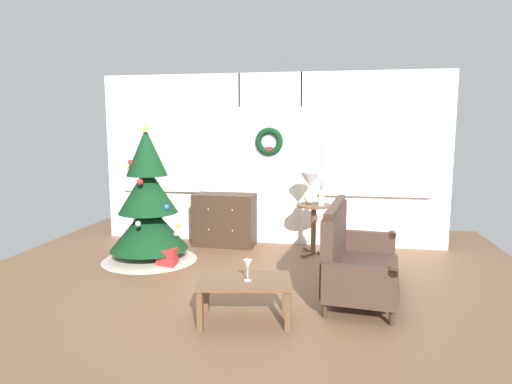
{
  "coord_description": "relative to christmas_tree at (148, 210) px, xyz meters",
  "views": [
    {
      "loc": [
        0.92,
        -4.54,
        1.74
      ],
      "look_at": [
        0.05,
        0.55,
        1.0
      ],
      "focal_mm": 31.23,
      "sensor_mm": 36.0,
      "label": 1
    }
  ],
  "objects": [
    {
      "name": "gift_box",
      "position": [
        0.33,
        -0.23,
        -0.56
      ],
      "size": [
        0.23,
        0.21,
        0.23
      ],
      "primitive_type": "cube",
      "color": "red",
      "rests_on": "ground"
    },
    {
      "name": "wine_glass",
      "position": [
        1.65,
        -1.67,
        -0.14
      ],
      "size": [
        0.08,
        0.08,
        0.2
      ],
      "color": "silver",
      "rests_on": "coffee_table"
    },
    {
      "name": "table_lamp",
      "position": [
        2.08,
        0.68,
        0.31
      ],
      "size": [
        0.28,
        0.28,
        0.44
      ],
      "color": "silver",
      "rests_on": "side_table"
    },
    {
      "name": "flower_vase",
      "position": [
        2.24,
        0.58,
        0.15
      ],
      "size": [
        0.11,
        0.1,
        0.35
      ],
      "color": "beige",
      "rests_on": "side_table"
    },
    {
      "name": "coffee_table",
      "position": [
        1.61,
        -1.64,
        -0.34
      ],
      "size": [
        0.91,
        0.65,
        0.39
      ],
      "color": "brown",
      "rests_on": "ground"
    },
    {
      "name": "back_wall_with_door",
      "position": [
        1.45,
        1.19,
        0.61
      ],
      "size": [
        5.2,
        0.19,
        2.55
      ],
      "color": "white",
      "rests_on": "ground"
    },
    {
      "name": "dresser_cabinet",
      "position": [
        0.81,
        0.9,
        -0.28
      ],
      "size": [
        0.92,
        0.47,
        0.78
      ],
      "color": "#3D281C",
      "rests_on": "ground"
    },
    {
      "name": "ground_plane",
      "position": [
        1.45,
        -0.89,
        -0.67
      ],
      "size": [
        6.76,
        6.76,
        0.0
      ],
      "primitive_type": "plane",
      "color": "brown"
    },
    {
      "name": "christmas_tree",
      "position": [
        0.0,
        0.0,
        0.0
      ],
      "size": [
        1.25,
        1.25,
        1.81
      ],
      "color": "#4C331E",
      "rests_on": "ground"
    },
    {
      "name": "settee_sofa",
      "position": [
        2.61,
        -0.79,
        -0.3
      ],
      "size": [
        0.87,
        1.57,
        0.96
      ],
      "color": "#3D281C",
      "rests_on": "ground"
    },
    {
      "name": "side_table",
      "position": [
        2.14,
        0.64,
        -0.17
      ],
      "size": [
        0.5,
        0.48,
        0.7
      ],
      "color": "brown",
      "rests_on": "ground"
    }
  ]
}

